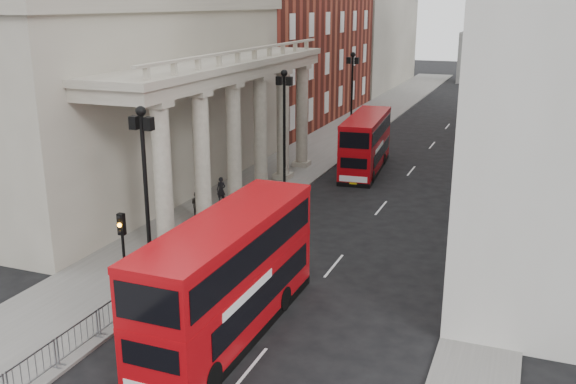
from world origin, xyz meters
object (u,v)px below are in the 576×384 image
Objects in this scene: lamp_post_north at (352,93)px; traffic_light at (123,244)px; bus_far at (366,142)px; pedestrian_a at (221,190)px; pedestrian_c at (262,178)px; lamp_post_south at (146,188)px; lamp_post_mid at (284,125)px; bus_near at (229,274)px; pedestrian_b at (197,204)px.

traffic_light is at bearing -89.83° from lamp_post_north.
bus_far is 13.47m from pedestrian_a.
lamp_post_south is at bearing -82.34° from pedestrian_c.
traffic_light is at bearing -82.76° from pedestrian_c.
pedestrian_c is at bearing -129.02° from bus_far.
lamp_post_south is 1.00× the size of lamp_post_mid.
lamp_post_mid is (0.00, 16.00, 0.00)m from lamp_post_south.
pedestrian_c is at bearing 110.40° from bus_near.
traffic_light is (0.10, -2.02, -1.80)m from lamp_post_south.
lamp_post_north reaches higher than bus_near.
pedestrian_a is at bearing 118.70° from bus_near.
lamp_post_south is at bearing 121.73° from pedestrian_b.
pedestrian_b is 7.16m from pedestrian_c.
lamp_post_mid is 5.37× the size of pedestrian_c.
bus_far is 6.54× the size of pedestrian_c.
traffic_light is 15.56m from pedestrian_a.
lamp_post_south is 25.16m from bus_far.
traffic_light is at bearing -177.49° from bus_near.
bus_near is (4.80, -33.85, -2.43)m from lamp_post_north.
bus_near is at bearing -69.22° from pedestrian_c.
lamp_post_south is 5.37× the size of pedestrian_c.
lamp_post_north is 15.67m from pedestrian_c.
lamp_post_north is 0.76× the size of bus_near.
lamp_post_south is at bearing -90.00° from lamp_post_north.
pedestrian_c is (-2.04, -15.01, -4.02)m from lamp_post_north.
traffic_light reaches higher than pedestrian_c.
lamp_post_mid is 0.82× the size of bus_far.
pedestrian_a reaches higher than pedestrian_b.
lamp_post_south is 0.76× the size of bus_near.
bus_far is (3.22, -7.19, -2.67)m from lamp_post_north.
pedestrian_a is at bearing -123.70° from bus_far.
bus_far is 9.52m from pedestrian_c.
pedestrian_c is at bearing 96.42° from traffic_light.
bus_near is at bearing -81.93° from lamp_post_north.
pedestrian_a is at bearing -137.16° from lamp_post_mid.
lamp_post_north is 19.64m from pedestrian_a.
pedestrian_a reaches higher than pedestrian_c.
pedestrian_c is at bearing 154.13° from lamp_post_mid.
pedestrian_b is at bearing -98.87° from pedestrian_c.
pedestrian_a is (-3.20, 13.03, -3.96)m from lamp_post_south.
pedestrian_b is (-3.24, -22.07, -4.00)m from lamp_post_north.
traffic_light reaches higher than pedestrian_a.
lamp_post_south reaches higher than pedestrian_c.
lamp_post_south is at bearing -90.00° from lamp_post_mid.
lamp_post_mid is 1.00× the size of lamp_post_north.
pedestrian_a is at bearing -77.18° from pedestrian_b.
lamp_post_mid is at bearing -90.00° from lamp_post_north.
lamp_post_north is at bearing 90.17° from traffic_light.
traffic_light is at bearing -79.72° from pedestrian_a.
pedestrian_b is (-3.34, 11.95, -2.20)m from traffic_light.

